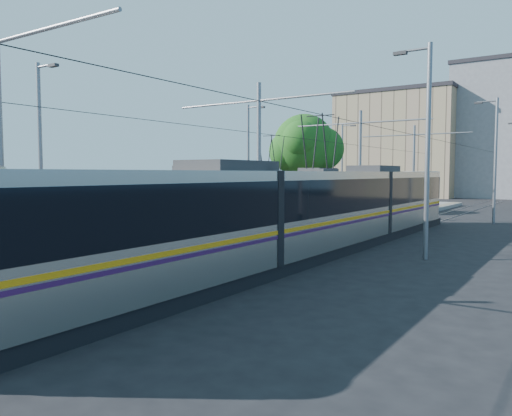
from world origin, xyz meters
The scene contains 12 objects.
ground centered at (0.00, 0.00, 0.00)m, with size 160.00×160.00×0.00m, color black.
platform centered at (0.00, 17.00, 0.15)m, with size 4.00×50.00×0.30m, color gray.
tactile_strip_left centered at (-1.45, 17.00, 0.30)m, with size 0.70×50.00×0.01m, color gray.
tactile_strip_right centered at (1.45, 17.00, 0.30)m, with size 0.70×50.00×0.01m, color gray.
rails centered at (0.00, 17.00, 0.02)m, with size 8.71×70.00×0.03m.
tram_left centered at (-3.60, 14.84, 1.71)m, with size 2.43×31.53×5.50m.
tram_right centered at (3.60, 6.95, 1.86)m, with size 2.43×30.08×5.50m.
catenary centered at (0.00, 14.15, 4.52)m, with size 9.20×70.00×7.00m.
street_lamps centered at (0.00, 21.00, 4.18)m, with size 15.18×38.22×8.00m.
shelter centered at (-0.17, 12.34, 1.41)m, with size 0.61×0.97×2.13m.
tree centered at (-6.86, 25.88, 5.47)m, with size 5.57×5.15×8.10m.
building_left centered at (-10.00, 60.00, 7.30)m, with size 16.32×12.24×14.57m.
Camera 1 is at (12.52, -10.97, 3.23)m, focal length 35.00 mm.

